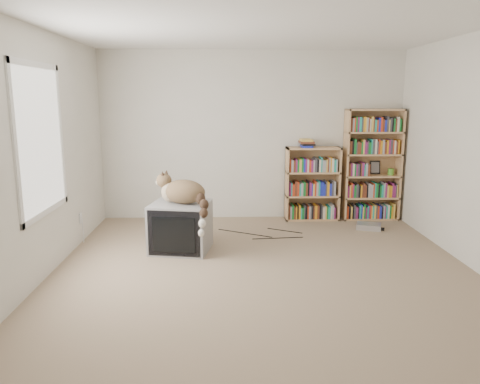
{
  "coord_description": "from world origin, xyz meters",
  "views": [
    {
      "loc": [
        -0.4,
        -4.52,
        1.81
      ],
      "look_at": [
        -0.23,
        1.0,
        0.7
      ],
      "focal_mm": 35.0,
      "sensor_mm": 36.0,
      "label": 1
    }
  ],
  "objects_px": {
    "bookcase_short": "(312,186)",
    "bookcase_tall": "(372,167)",
    "crt_tv": "(181,227)",
    "cat": "(186,196)",
    "dvd_player": "(369,226)"
  },
  "relations": [
    {
      "from": "bookcase_short",
      "to": "bookcase_tall",
      "type": "bearing_deg",
      "value": -0.07
    },
    {
      "from": "crt_tv",
      "to": "cat",
      "type": "distance_m",
      "value": 0.41
    },
    {
      "from": "cat",
      "to": "bookcase_tall",
      "type": "height_order",
      "value": "bookcase_tall"
    },
    {
      "from": "crt_tv",
      "to": "bookcase_tall",
      "type": "height_order",
      "value": "bookcase_tall"
    },
    {
      "from": "bookcase_tall",
      "to": "cat",
      "type": "bearing_deg",
      "value": -150.4
    },
    {
      "from": "crt_tv",
      "to": "bookcase_tall",
      "type": "relative_size",
      "value": 0.46
    },
    {
      "from": "cat",
      "to": "dvd_player",
      "type": "distance_m",
      "value": 2.71
    },
    {
      "from": "bookcase_short",
      "to": "dvd_player",
      "type": "height_order",
      "value": "bookcase_short"
    },
    {
      "from": "crt_tv",
      "to": "bookcase_tall",
      "type": "xyz_separation_m",
      "value": [
        2.73,
        1.43,
        0.5
      ]
    },
    {
      "from": "bookcase_tall",
      "to": "dvd_player",
      "type": "bearing_deg",
      "value": -107.1
    },
    {
      "from": "cat",
      "to": "bookcase_short",
      "type": "height_order",
      "value": "bookcase_short"
    },
    {
      "from": "crt_tv",
      "to": "dvd_player",
      "type": "relative_size",
      "value": 2.3
    },
    {
      "from": "bookcase_tall",
      "to": "bookcase_short",
      "type": "height_order",
      "value": "bookcase_tall"
    },
    {
      "from": "crt_tv",
      "to": "cat",
      "type": "bearing_deg",
      "value": -32.88
    },
    {
      "from": "cat",
      "to": "dvd_player",
      "type": "xyz_separation_m",
      "value": [
        2.47,
        0.92,
        -0.65
      ]
    }
  ]
}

